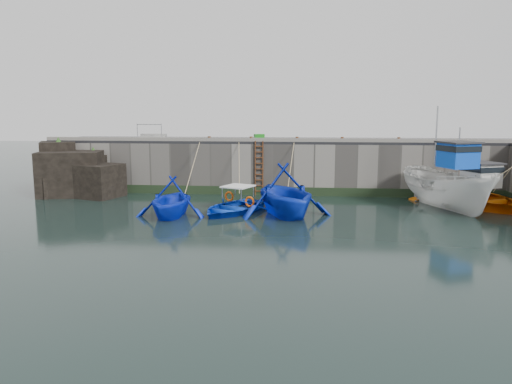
# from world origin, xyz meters

# --- Properties ---
(ground) EXTENTS (120.00, 120.00, 0.00)m
(ground) POSITION_xyz_m (0.00, 0.00, 0.00)
(ground) COLOR black
(ground) RESTS_ON ground
(quay_back) EXTENTS (30.00, 5.00, 3.00)m
(quay_back) POSITION_xyz_m (0.00, 12.50, 1.50)
(quay_back) COLOR slate
(quay_back) RESTS_ON ground
(road_back) EXTENTS (30.00, 5.00, 0.16)m
(road_back) POSITION_xyz_m (0.00, 12.50, 3.08)
(road_back) COLOR black
(road_back) RESTS_ON quay_back
(kerb_back) EXTENTS (30.00, 0.30, 0.20)m
(kerb_back) POSITION_xyz_m (0.00, 10.15, 3.26)
(kerb_back) COLOR slate
(kerb_back) RESTS_ON road_back
(algae_back) EXTENTS (30.00, 0.08, 0.50)m
(algae_back) POSITION_xyz_m (0.00, 9.96, 0.25)
(algae_back) COLOR black
(algae_back) RESTS_ON ground
(rock_outcrop) EXTENTS (5.85, 4.24, 3.41)m
(rock_outcrop) POSITION_xyz_m (-12.92, 9.11, 1.26)
(rock_outcrop) COLOR black
(rock_outcrop) RESTS_ON ground
(ladder) EXTENTS (0.51, 0.08, 3.20)m
(ladder) POSITION_xyz_m (-2.00, 9.91, 1.59)
(ladder) COLOR #3F1E0F
(ladder) RESTS_ON ground
(boat_near_white) EXTENTS (3.68, 4.24, 2.19)m
(boat_near_white) POSITION_xyz_m (-5.59, 3.67, 0.00)
(boat_near_white) COLOR #0E2AD5
(boat_near_white) RESTS_ON ground
(boat_near_white_rope) EXTENTS (0.04, 4.63, 3.10)m
(boat_near_white_rope) POSITION_xyz_m (-5.59, 8.09, 0.00)
(boat_near_white_rope) COLOR tan
(boat_near_white_rope) RESTS_ON ground
(boat_near_blue) EXTENTS (4.74, 5.39, 0.93)m
(boat_near_blue) POSITION_xyz_m (-2.83, 4.89, 0.00)
(boat_near_blue) COLOR blue
(boat_near_blue) RESTS_ON ground
(boat_near_blue_rope) EXTENTS (0.04, 3.68, 3.10)m
(boat_near_blue_rope) POSITION_xyz_m (-2.83, 8.70, 0.00)
(boat_near_blue_rope) COLOR tan
(boat_near_blue_rope) RESTS_ON ground
(boat_near_blacktrim) EXTENTS (6.20, 6.61, 2.79)m
(boat_near_blacktrim) POSITION_xyz_m (-0.24, 4.38, 0.00)
(boat_near_blacktrim) COLOR #0C2ABF
(boat_near_blacktrim) RESTS_ON ground
(boat_near_blacktrim_rope) EXTENTS (0.04, 4.06, 3.10)m
(boat_near_blacktrim_rope) POSITION_xyz_m (-0.24, 8.44, 0.00)
(boat_near_blacktrim_rope) COLOR tan
(boat_near_blacktrim_rope) RESTS_ON ground
(boat_far_white) EXTENTS (4.69, 6.99, 5.53)m
(boat_far_white) POSITION_xyz_m (7.90, 6.59, 1.07)
(boat_far_white) COLOR silver
(boat_far_white) RESTS_ON ground
(boat_far_orange) EXTENTS (7.06, 8.07, 4.39)m
(boat_far_orange) POSITION_xyz_m (9.52, 8.01, 0.44)
(boat_far_orange) COLOR orange
(boat_far_orange) RESTS_ON ground
(fish_crate) EXTENTS (0.72, 0.62, 0.33)m
(fish_crate) POSITION_xyz_m (-2.22, 12.38, 3.32)
(fish_crate) COLOR #167916
(fish_crate) RESTS_ON road_back
(railing) EXTENTS (1.60, 1.05, 1.00)m
(railing) POSITION_xyz_m (-8.75, 11.25, 3.36)
(railing) COLOR #A5A8AD
(railing) RESTS_ON road_back
(bollard_a) EXTENTS (0.18, 0.18, 0.28)m
(bollard_a) POSITION_xyz_m (-5.00, 10.25, 3.30)
(bollard_a) COLOR #3F1E0F
(bollard_a) RESTS_ON road_back
(bollard_b) EXTENTS (0.18, 0.18, 0.28)m
(bollard_b) POSITION_xyz_m (-2.50, 10.25, 3.30)
(bollard_b) COLOR #3F1E0F
(bollard_b) RESTS_ON road_back
(bollard_c) EXTENTS (0.18, 0.18, 0.28)m
(bollard_c) POSITION_xyz_m (0.20, 10.25, 3.30)
(bollard_c) COLOR #3F1E0F
(bollard_c) RESTS_ON road_back
(bollard_d) EXTENTS (0.18, 0.18, 0.28)m
(bollard_d) POSITION_xyz_m (2.80, 10.25, 3.30)
(bollard_d) COLOR #3F1E0F
(bollard_d) RESTS_ON road_back
(bollard_e) EXTENTS (0.18, 0.18, 0.28)m
(bollard_e) POSITION_xyz_m (6.00, 10.25, 3.30)
(bollard_e) COLOR #3F1E0F
(bollard_e) RESTS_ON road_back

